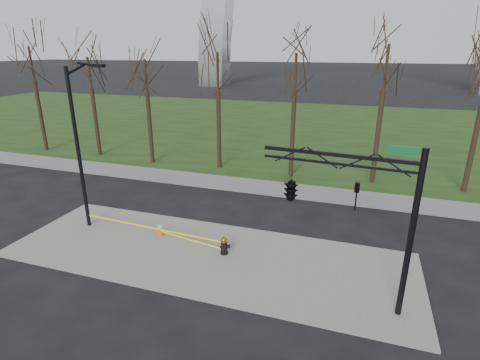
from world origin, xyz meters
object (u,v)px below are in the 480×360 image
(fire_hydrant, at_px, (224,246))
(traffic_cone, at_px, (160,229))
(street_light, at_px, (80,139))
(traffic_signal_mast, at_px, (313,191))

(fire_hydrant, relative_size, traffic_cone, 1.29)
(traffic_cone, height_order, street_light, street_light)
(street_light, bearing_deg, traffic_cone, 11.01)
(traffic_cone, height_order, traffic_signal_mast, traffic_signal_mast)
(fire_hydrant, distance_m, street_light, 8.56)
(traffic_cone, relative_size, street_light, 0.08)
(traffic_cone, bearing_deg, traffic_signal_mast, -16.30)
(traffic_signal_mast, bearing_deg, fire_hydrant, 163.48)
(fire_hydrant, height_order, traffic_cone, fire_hydrant)
(fire_hydrant, distance_m, traffic_cone, 3.66)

